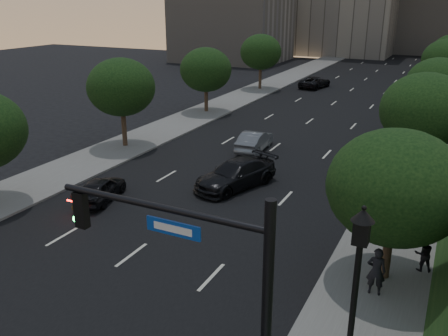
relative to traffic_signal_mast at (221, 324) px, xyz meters
The scene contains 22 objects.
ground 8.77m from the traffic_signal_mast, 168.23° to the left, with size 160.00×160.00×0.00m, color black.
road_surface 32.78m from the traffic_signal_mast, 103.85° to the left, with size 16.00×140.00×0.02m, color black.
sidewalk_right 31.92m from the traffic_signal_mast, 85.57° to the left, with size 4.50×140.00×0.15m, color slate.
sidewalk_left 36.59m from the traffic_signal_mast, 119.71° to the left, with size 4.50×140.00×0.15m, color slate.
office_block_filler 79.27m from the traffic_signal_mast, 115.26° to the left, with size 18.00×16.00×14.00m, color gray.
tree_right_a 9.95m from the traffic_signal_mast, 75.43° to the left, with size 5.20×5.20×6.24m.
tree_right_b 21.79m from the traffic_signal_mast, 83.40° to the left, with size 5.20×5.20×6.74m.
tree_right_c 34.72m from the traffic_signal_mast, 85.87° to the left, with size 5.20×5.20×6.24m.
tree_right_d 48.70m from the traffic_signal_mast, 87.05° to the left, with size 5.20×5.20×6.74m.
tree_left_b 26.71m from the traffic_signal_mast, 132.68° to the left, with size 5.00×5.00×6.71m.
tree_left_c 37.31m from the traffic_signal_mast, 119.02° to the left, with size 5.00×5.00×6.34m.
tree_left_d 50.02m from the traffic_signal_mast, 111.21° to the left, with size 5.00×5.00×6.71m.
traffic_signal_mast is the anchor object (origin of this frame).
street_lamp 4.50m from the traffic_signal_mast, 57.99° to the left, with size 0.64×0.64×5.62m.
sedan_near_left 17.17m from the traffic_signal_mast, 140.27° to the left, with size 1.61×4.00×1.36m, color black.
sedan_mid_left 25.04m from the traffic_signal_mast, 111.02° to the left, with size 1.58×4.52×1.49m, color slate.
sedan_far_left 52.38m from the traffic_signal_mast, 103.63° to the left, with size 2.38×5.16×1.43m, color black.
sedan_near_right 17.71m from the traffic_signal_mast, 113.92° to the left, with size 2.29×5.63×1.63m, color black.
sedan_far_right 43.46m from the traffic_signal_mast, 91.18° to the left, with size 1.51×3.74×1.28m, color slate.
pedestrian_a 8.93m from the traffic_signal_mast, 74.21° to the left, with size 0.70×0.46×1.92m, color black.
pedestrian_b 11.77m from the traffic_signal_mast, 70.55° to the left, with size 0.74×0.58×1.52m, color black.
pedestrian_c 18.41m from the traffic_signal_mast, 82.62° to the left, with size 0.95×0.40×1.62m, color black.
Camera 1 is at (11.86, -9.67, 10.72)m, focal length 38.00 mm.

